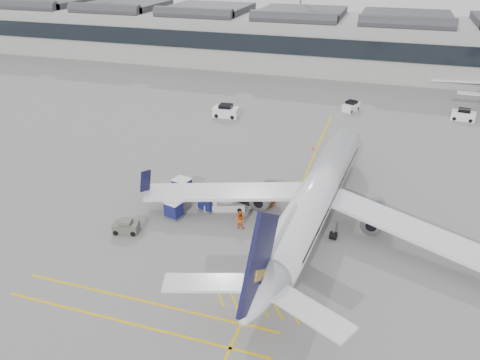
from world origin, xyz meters
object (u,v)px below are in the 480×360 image
(belt_loader, at_px, (223,203))
(pushback_tug, at_px, (126,227))
(airliner_main, at_px, (315,198))
(baggage_cart_a, at_px, (207,202))
(ramp_agent_a, at_px, (273,199))
(ramp_agent_b, at_px, (240,219))

(belt_loader, xyz_separation_m, pushback_tug, (-7.61, -7.22, -0.02))
(airliner_main, height_order, baggage_cart_a, airliner_main)
(airliner_main, bearing_deg, pushback_tug, -153.23)
(ramp_agent_a, bearing_deg, baggage_cart_a, 173.37)
(belt_loader, xyz_separation_m, baggage_cart_a, (-1.54, -0.72, 0.35))
(baggage_cart_a, bearing_deg, ramp_agent_a, 38.44)
(ramp_agent_a, relative_size, pushback_tug, 0.69)
(belt_loader, xyz_separation_m, ramp_agent_a, (4.97, 2.00, 0.29))
(airliner_main, relative_size, belt_loader, 7.22)
(airliner_main, distance_m, pushback_tug, 18.85)
(ramp_agent_b, xyz_separation_m, pushback_tug, (-10.46, -4.13, -0.37))
(baggage_cart_a, xyz_separation_m, ramp_agent_a, (6.51, 2.72, -0.05))
(ramp_agent_a, bearing_deg, belt_loader, 172.65)
(belt_loader, height_order, pushback_tug, belt_loader)
(belt_loader, bearing_deg, pushback_tug, -154.98)
(airliner_main, bearing_deg, ramp_agent_a, 159.46)
(airliner_main, relative_size, ramp_agent_a, 21.21)
(airliner_main, relative_size, baggage_cart_a, 19.10)
(ramp_agent_a, xyz_separation_m, ramp_agent_b, (-2.12, -5.09, 0.05))
(ramp_agent_a, height_order, pushback_tug, ramp_agent_a)
(belt_loader, relative_size, pushback_tug, 2.03)
(ramp_agent_a, bearing_deg, airliner_main, -54.75)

